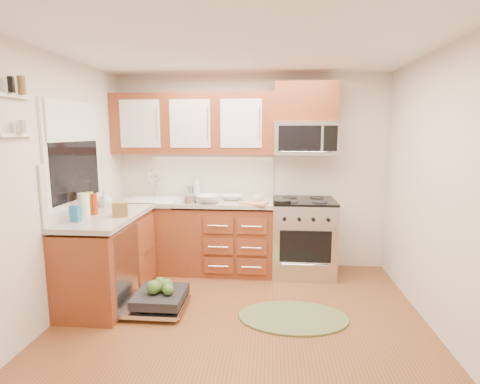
# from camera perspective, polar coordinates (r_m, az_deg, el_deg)

# --- Properties ---
(floor) EXTENTS (3.50, 3.50, 0.00)m
(floor) POSITION_cam_1_polar(r_m,az_deg,el_deg) (3.63, -0.13, -20.12)
(floor) COLOR brown
(floor) RESTS_ON ground
(ceiling) EXTENTS (3.50, 3.50, 0.00)m
(ceiling) POSITION_cam_1_polar(r_m,az_deg,el_deg) (3.25, -0.15, 22.03)
(ceiling) COLOR white
(ceiling) RESTS_ON ground
(wall_back) EXTENTS (3.50, 0.04, 2.50)m
(wall_back) POSITION_cam_1_polar(r_m,az_deg,el_deg) (4.94, 1.65, 3.03)
(wall_back) COLOR beige
(wall_back) RESTS_ON ground
(wall_front) EXTENTS (3.50, 0.04, 2.50)m
(wall_front) POSITION_cam_1_polar(r_m,az_deg,el_deg) (1.53, -6.06, -11.00)
(wall_front) COLOR beige
(wall_front) RESTS_ON ground
(wall_left) EXTENTS (0.04, 3.50, 2.50)m
(wall_left) POSITION_cam_1_polar(r_m,az_deg,el_deg) (3.79, -27.54, 0.13)
(wall_left) COLOR beige
(wall_left) RESTS_ON ground
(wall_right) EXTENTS (0.04, 3.50, 2.50)m
(wall_right) POSITION_cam_1_polar(r_m,az_deg,el_deg) (3.52, 29.54, -0.63)
(wall_right) COLOR beige
(wall_right) RESTS_ON ground
(base_cabinet_back) EXTENTS (2.05, 0.60, 0.85)m
(base_cabinet_back) POSITION_cam_1_polar(r_m,az_deg,el_deg) (4.90, -7.15, -6.92)
(base_cabinet_back) COLOR #5C2514
(base_cabinet_back) RESTS_ON ground
(base_cabinet_left) EXTENTS (0.60, 1.25, 0.85)m
(base_cabinet_left) POSITION_cam_1_polar(r_m,az_deg,el_deg) (4.28, -19.47, -9.77)
(base_cabinet_left) COLOR #5C2514
(base_cabinet_left) RESTS_ON ground
(countertop_back) EXTENTS (2.07, 0.64, 0.05)m
(countertop_back) POSITION_cam_1_polar(r_m,az_deg,el_deg) (4.78, -7.29, -1.48)
(countertop_back) COLOR #9D9890
(countertop_back) RESTS_ON base_cabinet_back
(countertop_left) EXTENTS (0.64, 1.27, 0.05)m
(countertop_left) POSITION_cam_1_polar(r_m,az_deg,el_deg) (4.16, -19.69, -3.56)
(countertop_left) COLOR #9D9890
(countertop_left) RESTS_ON base_cabinet_left
(backsplash_back) EXTENTS (2.05, 0.02, 0.57)m
(backsplash_back) POSITION_cam_1_polar(r_m,az_deg,el_deg) (5.02, -6.65, 2.62)
(backsplash_back) COLOR beige
(backsplash_back) RESTS_ON ground
(backsplash_left) EXTENTS (0.02, 1.25, 0.57)m
(backsplash_left) POSITION_cam_1_polar(r_m,az_deg,el_deg) (4.23, -23.55, 0.71)
(backsplash_left) COLOR beige
(backsplash_left) RESTS_ON ground
(upper_cabinets) EXTENTS (2.05, 0.35, 0.75)m
(upper_cabinets) POSITION_cam_1_polar(r_m,az_deg,el_deg) (4.84, -7.18, 10.25)
(upper_cabinets) COLOR #5C2514
(upper_cabinets) RESTS_ON ground
(cabinet_over_mw) EXTENTS (0.76, 0.35, 0.47)m
(cabinet_over_mw) POSITION_cam_1_polar(r_m,az_deg,el_deg) (4.76, 10.00, 13.34)
(cabinet_over_mw) COLOR #5C2514
(cabinet_over_mw) RESTS_ON ground
(range) EXTENTS (0.76, 0.64, 0.95)m
(range) POSITION_cam_1_polar(r_m,az_deg,el_deg) (4.78, 9.60, -6.77)
(range) COLOR silver
(range) RESTS_ON ground
(microwave) EXTENTS (0.76, 0.38, 0.40)m
(microwave) POSITION_cam_1_polar(r_m,az_deg,el_deg) (4.72, 9.88, 8.09)
(microwave) COLOR silver
(microwave) RESTS_ON ground
(sink) EXTENTS (0.62, 0.50, 0.26)m
(sink) POSITION_cam_1_polar(r_m,az_deg,el_deg) (4.92, -13.30, -2.54)
(sink) COLOR white
(sink) RESTS_ON ground
(dishwasher) EXTENTS (0.70, 0.60, 0.20)m
(dishwasher) POSITION_cam_1_polar(r_m,az_deg,el_deg) (4.01, -12.57, -15.81)
(dishwasher) COLOR silver
(dishwasher) RESTS_ON ground
(window) EXTENTS (0.03, 1.05, 1.05)m
(window) POSITION_cam_1_polar(r_m,az_deg,el_deg) (4.18, -24.01, 5.27)
(window) COLOR white
(window) RESTS_ON ground
(window_blind) EXTENTS (0.02, 0.96, 0.40)m
(window_blind) POSITION_cam_1_polar(r_m,az_deg,el_deg) (4.16, -24.00, 9.81)
(window_blind) COLOR white
(window_blind) RESTS_ON ground
(shelf_upper) EXTENTS (0.04, 0.40, 0.03)m
(shelf_upper) POSITION_cam_1_polar(r_m,az_deg,el_deg) (3.46, -31.26, 12.41)
(shelf_upper) COLOR white
(shelf_upper) RESTS_ON ground
(shelf_lower) EXTENTS (0.04, 0.40, 0.03)m
(shelf_lower) POSITION_cam_1_polar(r_m,az_deg,el_deg) (3.45, -30.84, 7.45)
(shelf_lower) COLOR white
(shelf_lower) RESTS_ON ground
(rug) EXTENTS (1.18, 0.89, 0.02)m
(rug) POSITION_cam_1_polar(r_m,az_deg,el_deg) (3.83, 8.09, -18.38)
(rug) COLOR olive
(rug) RESTS_ON ground
(skillet) EXTENTS (0.23, 0.23, 0.04)m
(skillet) POSITION_cam_1_polar(r_m,az_deg,el_deg) (4.41, 6.40, -1.44)
(skillet) COLOR black
(skillet) RESTS_ON range
(stock_pot) EXTENTS (0.20, 0.20, 0.11)m
(stock_pot) POSITION_cam_1_polar(r_m,az_deg,el_deg) (4.56, -7.77, -1.02)
(stock_pot) COLOR silver
(stock_pot) RESTS_ON countertop_back
(cutting_board) EXTENTS (0.35, 0.28, 0.02)m
(cutting_board) POSITION_cam_1_polar(r_m,az_deg,el_deg) (4.46, 2.19, -1.71)
(cutting_board) COLOR tan
(cutting_board) RESTS_ON countertop_back
(canister) EXTENTS (0.11, 0.11, 0.15)m
(canister) POSITION_cam_1_polar(r_m,az_deg,el_deg) (4.99, -7.77, 0.09)
(canister) COLOR silver
(canister) RESTS_ON countertop_back
(paper_towel_roll) EXTENTS (0.14, 0.14, 0.25)m
(paper_towel_roll) POSITION_cam_1_polar(r_m,az_deg,el_deg) (4.07, -22.71, -1.87)
(paper_towel_roll) COLOR white
(paper_towel_roll) RESTS_ON countertop_left
(mustard_bottle) EXTENTS (0.08, 0.08, 0.23)m
(mustard_bottle) POSITION_cam_1_polar(r_m,az_deg,el_deg) (4.23, -21.88, -1.55)
(mustard_bottle) COLOR yellow
(mustard_bottle) RESTS_ON countertop_left
(red_bottle) EXTENTS (0.06, 0.06, 0.22)m
(red_bottle) POSITION_cam_1_polar(r_m,az_deg,el_deg) (4.16, -21.28, -1.74)
(red_bottle) COLOR #B7280F
(red_bottle) RESTS_ON countertop_left
(wooden_box) EXTENTS (0.17, 0.14, 0.15)m
(wooden_box) POSITION_cam_1_polar(r_m,az_deg,el_deg) (3.98, -17.79, -2.56)
(wooden_box) COLOR brown
(wooden_box) RESTS_ON countertop_left
(blue_carton) EXTENTS (0.11, 0.08, 0.15)m
(blue_carton) POSITION_cam_1_polar(r_m,az_deg,el_deg) (3.91, -23.77, -3.06)
(blue_carton) COLOR #2670B1
(blue_carton) RESTS_ON countertop_left
(bowl_a) EXTENTS (0.28, 0.28, 0.06)m
(bowl_a) POSITION_cam_1_polar(r_m,az_deg,el_deg) (4.73, -1.27, -0.83)
(bowl_a) COLOR #999999
(bowl_a) RESTS_ON countertop_back
(bowl_b) EXTENTS (0.37, 0.37, 0.10)m
(bowl_b) POSITION_cam_1_polar(r_m,az_deg,el_deg) (4.54, -4.86, -1.06)
(bowl_b) COLOR #999999
(bowl_b) RESTS_ON countertop_back
(cup) EXTENTS (0.16, 0.16, 0.10)m
(cup) POSITION_cam_1_polar(r_m,az_deg,el_deg) (4.56, 2.74, -0.94)
(cup) COLOR #999999
(cup) RESTS_ON countertop_back
(soap_bottle_a) EXTENTS (0.14, 0.14, 0.30)m
(soap_bottle_a) POSITION_cam_1_polar(r_m,az_deg,el_deg) (4.99, -6.55, 0.99)
(soap_bottle_a) COLOR #999999
(soap_bottle_a) RESTS_ON countertop_back
(soap_bottle_b) EXTENTS (0.11, 0.11, 0.19)m
(soap_bottle_b) POSITION_cam_1_polar(r_m,az_deg,el_deg) (4.53, -19.94, -1.03)
(soap_bottle_b) COLOR #999999
(soap_bottle_b) RESTS_ON countertop_left
(soap_bottle_c) EXTENTS (0.20, 0.20, 0.19)m
(soap_bottle_c) POSITION_cam_1_polar(r_m,az_deg,el_deg) (4.55, -19.83, -0.95)
(soap_bottle_c) COLOR #999999
(soap_bottle_c) RESTS_ON countertop_left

